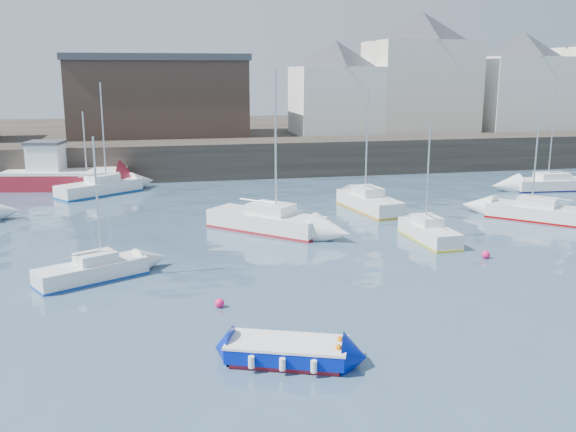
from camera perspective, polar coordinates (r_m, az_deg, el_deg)
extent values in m
plane|color=#2D4760|center=(22.89, 6.35, -10.23)|extent=(220.00, 220.00, 0.00)
cube|color=#28231E|center=(55.87, -4.92, 5.12)|extent=(90.00, 5.00, 3.00)
cube|color=#28231E|center=(73.65, -6.68, 6.85)|extent=(90.00, 32.00, 2.80)
cube|color=beige|center=(67.51, 11.62, 11.17)|extent=(10.00, 8.00, 9.00)
pyramid|color=#3A3D44|center=(67.63, 11.85, 16.17)|extent=(13.36, 13.36, 2.80)
cube|color=white|center=(72.18, 19.92, 10.17)|extent=(9.00, 7.00, 7.50)
pyramid|color=#3A3D44|center=(72.19, 20.22, 14.11)|extent=(11.88, 11.88, 2.45)
cube|color=white|center=(64.04, 4.22, 10.20)|extent=(8.00, 7.00, 6.50)
pyramid|color=#3A3D44|center=(64.00, 4.29, 14.20)|extent=(11.14, 11.14, 2.45)
cube|color=#3D2D26|center=(63.01, -11.44, 10.17)|extent=(16.00, 10.00, 7.00)
cube|color=#3A3D44|center=(62.97, -11.60, 13.62)|extent=(16.40, 10.40, 0.60)
cube|color=maroon|center=(20.54, -0.09, -12.69)|extent=(3.66, 2.51, 0.17)
cube|color=#00179F|center=(20.40, -0.09, -11.89)|extent=(4.00, 2.79, 0.46)
cube|color=white|center=(20.29, -0.09, -11.19)|extent=(4.08, 2.84, 0.08)
cube|color=white|center=(20.37, -0.09, -11.70)|extent=(3.14, 2.08, 0.42)
cube|color=tan|center=(20.33, -0.09, -11.43)|extent=(0.64, 1.12, 0.06)
cylinder|color=white|center=(21.37, -2.26, -10.81)|extent=(0.19, 0.19, 0.37)
cylinder|color=white|center=(19.79, -3.28, -12.83)|extent=(0.19, 0.19, 0.37)
cylinder|color=white|center=(21.22, 0.30, -10.97)|extent=(0.19, 0.19, 0.37)
cylinder|color=white|center=(19.62, -0.51, -13.04)|extent=(0.19, 0.19, 0.37)
cylinder|color=white|center=(21.11, 2.89, -11.12)|extent=(0.19, 0.19, 0.37)
cylinder|color=white|center=(19.51, 2.31, -13.22)|extent=(0.19, 0.19, 0.37)
cube|color=maroon|center=(52.55, -19.17, 2.99)|extent=(9.37, 4.93, 1.22)
cube|color=white|center=(52.44, -19.23, 3.77)|extent=(9.37, 4.93, 0.22)
cube|color=white|center=(52.72, -20.70, 4.92)|extent=(2.82, 2.64, 2.00)
cube|color=#3A3D44|center=(52.59, -20.80, 6.12)|extent=(3.08, 2.90, 0.22)
cylinder|color=silver|center=(51.66, -17.64, 6.37)|extent=(0.11, 0.11, 4.45)
cube|color=white|center=(29.23, -17.07, -4.76)|extent=(4.89, 3.58, 0.78)
cube|color=#1846AE|center=(29.33, -17.03, -5.38)|extent=(4.94, 3.62, 0.10)
cube|color=white|center=(29.15, -16.72, -3.54)|extent=(2.00, 1.79, 0.43)
cylinder|color=silver|center=(28.66, -16.61, 1.36)|extent=(0.09, 0.09, 5.45)
cube|color=white|center=(36.51, -1.98, -0.52)|extent=(6.47, 6.39, 1.03)
cube|color=maroon|center=(36.62, -1.97, -1.20)|extent=(6.53, 6.46, 0.14)
cube|color=white|center=(36.15, -1.54, 0.66)|extent=(2.88, 2.87, 0.57)
cylinder|color=silver|center=(35.37, -1.11, 6.42)|extent=(0.11, 0.11, 7.92)
cube|color=white|center=(35.13, 12.43, -1.51)|extent=(1.72, 4.77, 0.85)
cube|color=gold|center=(35.22, 12.40, -2.08)|extent=(1.74, 4.82, 0.11)
cube|color=white|center=(35.18, 12.31, -0.37)|extent=(1.20, 1.70, 0.47)
cylinder|color=silver|center=(34.92, 12.33, 3.67)|extent=(0.09, 0.09, 5.42)
cube|color=white|center=(41.98, 21.64, 0.23)|extent=(5.92, 5.92, 0.88)
cube|color=#8A0304|center=(42.06, 21.60, -0.28)|extent=(5.98, 5.98, 0.12)
cube|color=white|center=(41.91, 21.29, 1.19)|extent=(2.65, 2.65, 0.49)
cylinder|color=silver|center=(41.48, 21.25, 5.85)|extent=(0.10, 0.10, 7.29)
cube|color=white|center=(42.14, 7.25, 1.15)|extent=(2.84, 6.17, 0.97)
cube|color=gold|center=(42.22, 7.23, 0.59)|extent=(2.87, 6.23, 0.13)
cube|color=white|center=(42.25, 7.08, 2.23)|extent=(1.74, 2.28, 0.54)
cylinder|color=silver|center=(42.05, 7.01, 6.52)|extent=(0.11, 0.11, 6.83)
cube|color=white|center=(53.22, 22.68, 2.62)|extent=(6.75, 2.57, 0.85)
cube|color=#101143|center=(53.28, 22.65, 2.23)|extent=(6.82, 2.60, 0.11)
cube|color=white|center=(52.95, 22.44, 3.32)|extent=(2.42, 1.75, 0.47)
cylinder|color=silver|center=(52.37, 22.45, 7.17)|extent=(0.09, 0.09, 7.62)
cube|color=white|center=(49.21, -16.43, 2.38)|extent=(6.21, 5.29, 0.93)
cube|color=#12509B|center=(49.28, -16.40, 1.92)|extent=(6.27, 5.34, 0.12)
cube|color=white|center=(49.25, -16.18, 3.26)|extent=(2.64, 2.49, 0.52)
cylinder|color=silver|center=(49.01, -16.11, 7.15)|extent=(0.10, 0.10, 7.17)
sphere|color=#FB1760|center=(25.13, -6.10, -8.07)|extent=(0.38, 0.38, 0.38)
sphere|color=#FB1760|center=(32.72, 17.15, -3.61)|extent=(0.40, 0.40, 0.40)
sphere|color=#FB1760|center=(40.71, -3.73, 0.11)|extent=(0.35, 0.35, 0.35)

